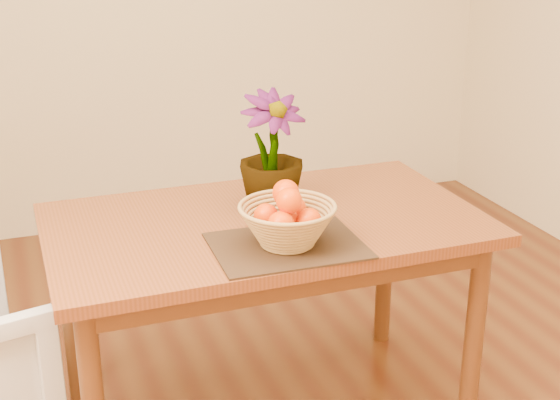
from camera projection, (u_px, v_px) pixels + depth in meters
name	position (u px, v px, depth m)	size (l,w,h in m)	color
table	(265.00, 243.00, 2.56)	(1.40, 0.80, 0.75)	brown
placemat	(287.00, 246.00, 2.32)	(0.44, 0.33, 0.01)	#362213
wicker_basket	(287.00, 226.00, 2.29)	(0.29, 0.29, 0.12)	tan
orange_pile	(287.00, 211.00, 2.28)	(0.18, 0.19, 0.14)	#F53303
potted_plant	(271.00, 152.00, 2.55)	(0.22, 0.22, 0.39)	#154914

